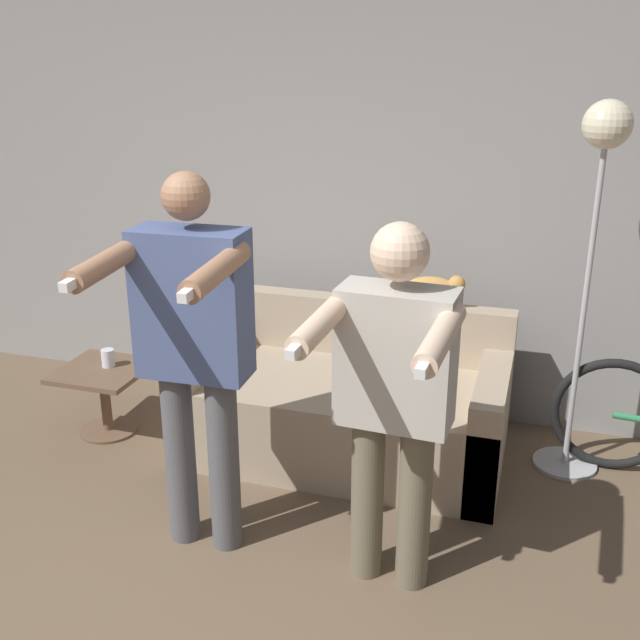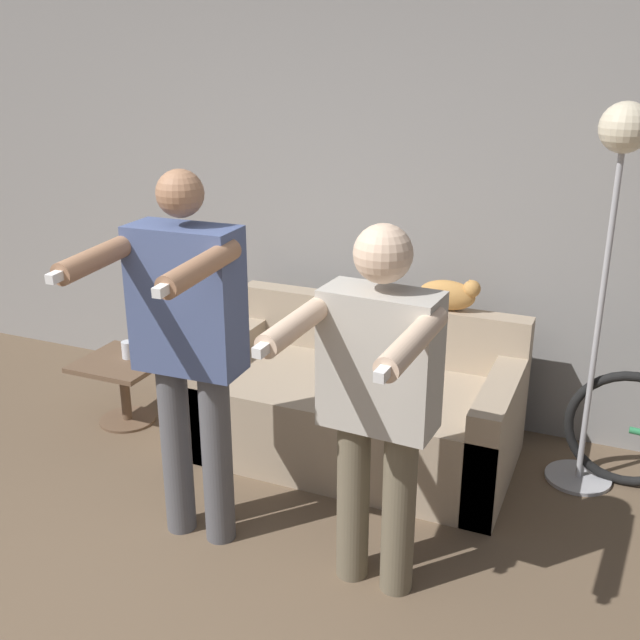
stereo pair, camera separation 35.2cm
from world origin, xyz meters
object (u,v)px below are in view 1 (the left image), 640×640
person_left (193,342)px  floor_lamp (598,197)px  cup (108,358)px  couch (347,406)px  cat (434,291)px  person_right (394,387)px  side_table (104,386)px

person_left → floor_lamp: bearing=34.9°
cup → couch: bearing=6.6°
cat → person_right: bearing=-87.4°
person_right → floor_lamp: 1.54m
floor_lamp → person_right: bearing=-121.2°
person_left → floor_lamp: floor_lamp is taller
couch → person_right: size_ratio=1.11×
floor_lamp → side_table: 2.93m
person_left → cat: bearing=57.4°
couch → cat: cat is taller
floor_lamp → cup: bearing=-172.1°
side_table → cat: bearing=17.1°
cat → floor_lamp: 1.02m
cup → person_left: bearing=-40.3°
person_right → couch: bearing=117.5°
cup → side_table: bearing=-113.7°
person_left → cup: bearing=137.5°
side_table → cup: cup is taller
person_right → cup: bearing=158.7°
person_left → person_right: person_left is taller
side_table → cup: (0.02, 0.04, 0.16)m
person_left → cat: 1.61m
cup → cat: bearing=16.1°
person_right → floor_lamp: floor_lamp is taller
cat → couch: bearing=-138.1°
person_right → side_table: (-1.90, 0.82, -0.62)m
person_right → side_table: bearing=160.0°
cup → person_right: bearing=-24.5°
couch → person_left: (-0.41, -1.02, 0.73)m
couch → cup: bearing=-173.4°
cat → cup: bearing=-163.9°
person_right → floor_lamp: (0.74, 1.22, 0.58)m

